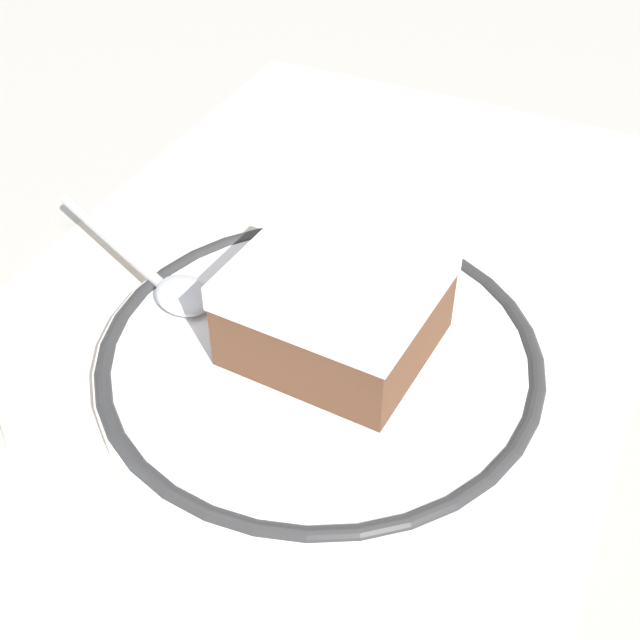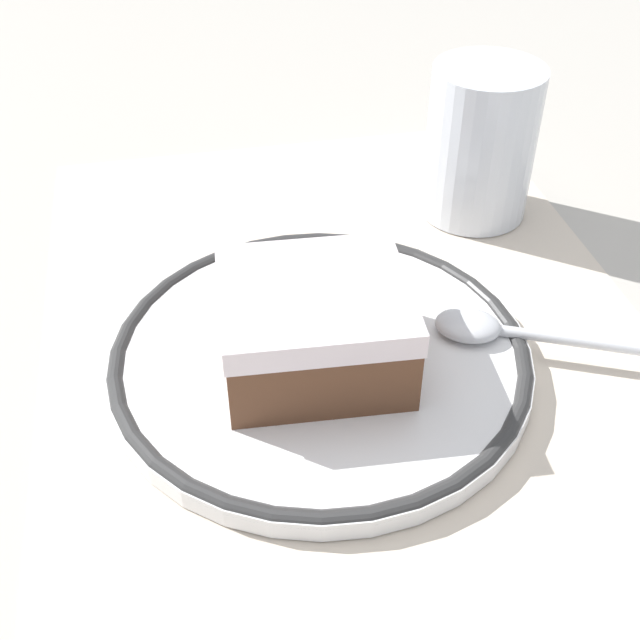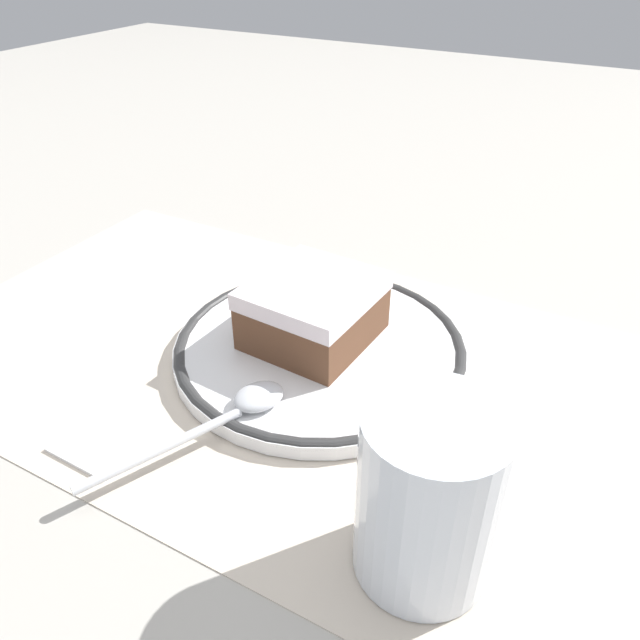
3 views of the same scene
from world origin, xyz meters
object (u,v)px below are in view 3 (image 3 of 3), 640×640
object	(u,v)px
spoon	(233,410)
sugar_packet	(92,446)
cup	(427,506)
cake_slice	(313,310)
plate	(320,347)

from	to	relation	value
spoon	sugar_packet	xyz separation A→B (m)	(-0.06, -0.06, -0.01)
spoon	cup	size ratio (longest dim) A/B	1.39
cake_slice	cup	xyz separation A→B (m)	(0.14, -0.13, 0.01)
cup	sugar_packet	distance (m)	0.21
plate	cake_slice	distance (m)	0.03
cake_slice	spoon	xyz separation A→B (m)	(-0.00, -0.10, -0.02)
cake_slice	plate	bearing A→B (deg)	-28.64
sugar_packet	spoon	bearing A→B (deg)	41.61
plate	spoon	xyz separation A→B (m)	(-0.01, -0.09, 0.01)
plate	sugar_packet	bearing A→B (deg)	-116.28
cake_slice	spoon	bearing A→B (deg)	-91.41
cup	sugar_packet	world-z (taller)	cup
plate	cake_slice	world-z (taller)	cake_slice
cake_slice	cup	size ratio (longest dim) A/B	0.98
cake_slice	sugar_packet	xyz separation A→B (m)	(-0.07, -0.16, -0.03)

